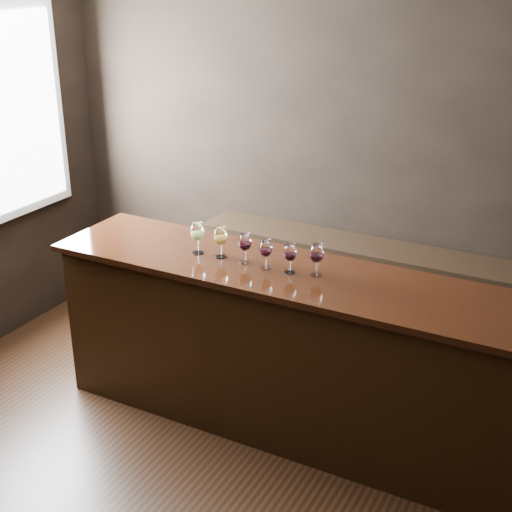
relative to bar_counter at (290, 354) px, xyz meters
The scene contains 10 objects.
room_shell 1.58m from the bar_counter, 107.49° to the right, with size 5.02×4.52×2.81m.
bar_counter is the anchor object (origin of this frame).
bar_top 0.55m from the bar_counter, ahead, with size 3.12×0.73×0.04m, color black.
back_bar_shelf 1.04m from the bar_counter, 83.90° to the left, with size 2.56×0.40×0.92m, color black.
glass_white 0.96m from the bar_counter, behind, with size 0.09×0.09×0.21m.
glass_amber 0.86m from the bar_counter, behind, with size 0.09×0.09×0.20m.
glass_red_a 0.77m from the bar_counter, behind, with size 0.08×0.08×0.19m.
glass_red_b 0.71m from the bar_counter, 167.72° to the right, with size 0.08×0.08×0.19m.
glass_red_c 0.69m from the bar_counter, 101.55° to the right, with size 0.08×0.08×0.18m.
glass_red_d 0.72m from the bar_counter, ahead, with size 0.08×0.08×0.20m.
Camera 1 is at (1.68, -2.53, 2.83)m, focal length 50.00 mm.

